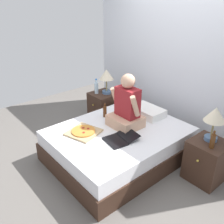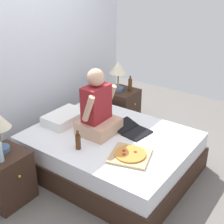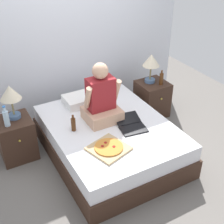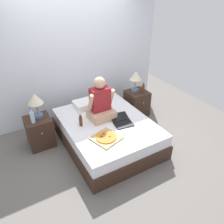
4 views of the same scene
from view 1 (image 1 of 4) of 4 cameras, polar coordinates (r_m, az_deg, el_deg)
ground_plane at (r=3.81m, az=1.47°, el=-10.29°), size 5.79×5.79×0.00m
wall_back at (r=4.18m, az=15.44°, el=11.18°), size 3.79×0.12×2.50m
bed at (r=3.68m, az=1.51°, el=-7.34°), size 1.48×1.89×0.48m
nightstand_left at (r=4.70m, az=-2.00°, el=1.11°), size 0.44×0.47×0.56m
lamp_on_left_nightstand at (r=4.47m, az=-1.29°, el=8.19°), size 0.26×0.26×0.45m
water_bottle at (r=4.55m, az=-3.59°, el=5.61°), size 0.07×0.07×0.28m
nightstand_right at (r=3.50m, az=20.80°, el=-10.35°), size 0.44×0.47×0.56m
lamp_on_right_nightstand at (r=3.25m, az=22.47°, el=-1.03°), size 0.26×0.26×0.45m
beer_bottle at (r=3.19m, az=22.01°, el=-6.13°), size 0.06×0.06×0.23m
pillow at (r=3.98m, az=8.10°, el=0.17°), size 0.52×0.34×0.12m
person_seated at (r=3.53m, az=3.33°, el=1.00°), size 0.47×0.40×0.78m
laptop at (r=3.30m, az=1.72°, el=-6.19°), size 0.37×0.46×0.07m
pizza_box at (r=3.48m, az=-6.53°, el=-4.53°), size 0.50×0.50×0.05m
beer_bottle_on_bed at (r=3.87m, az=-1.65°, el=0.14°), size 0.06×0.06×0.22m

